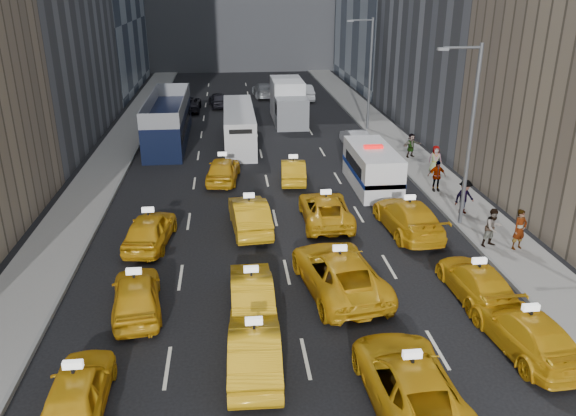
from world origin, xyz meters
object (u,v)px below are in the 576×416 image
(double_decker, at_px, (168,120))
(pedestrian_0, at_px, (520,229))
(city_bus, at_px, (239,126))
(box_truck, at_px, (288,102))
(nypd_van, at_px, (372,168))

(double_decker, distance_m, pedestrian_0, 27.50)
(double_decker, height_order, city_bus, double_decker)
(pedestrian_0, bearing_deg, city_bus, 104.34)
(double_decker, relative_size, pedestrian_0, 6.37)
(city_bus, relative_size, box_truck, 1.37)
(city_bus, height_order, pedestrian_0, city_bus)
(double_decker, xyz_separation_m, box_truck, (9.91, 6.03, 0.02))
(city_bus, distance_m, pedestrian_0, 23.53)
(double_decker, bearing_deg, pedestrian_0, -54.39)
(nypd_van, bearing_deg, box_truck, 107.57)
(double_decker, xyz_separation_m, pedestrian_0, (17.59, -21.13, -0.63))
(nypd_van, relative_size, box_truck, 0.81)
(box_truck, bearing_deg, city_bus, -122.29)
(double_decker, bearing_deg, nypd_van, -46.29)
(city_bus, distance_m, box_truck, 8.39)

